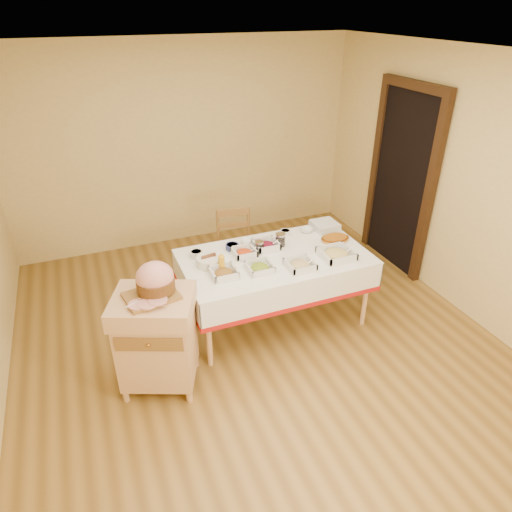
{
  "coord_description": "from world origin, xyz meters",
  "views": [
    {
      "loc": [
        -1.32,
        -3.23,
        2.95
      ],
      "look_at": [
        0.06,
        0.2,
        0.86
      ],
      "focal_mm": 32.0,
      "sensor_mm": 36.0,
      "label": 1
    }
  ],
  "objects": [
    {
      "name": "room_shell",
      "position": [
        0.0,
        0.0,
        1.3
      ],
      "size": [
        5.0,
        5.0,
        5.0
      ],
      "color": "olive",
      "rests_on": "ground"
    },
    {
      "name": "doorway",
      "position": [
        2.2,
        0.9,
        1.11
      ],
      "size": [
        0.09,
        1.1,
        2.2
      ],
      "color": "black",
      "rests_on": "ground"
    },
    {
      "name": "dining_table",
      "position": [
        0.3,
        0.3,
        0.6
      ],
      "size": [
        1.82,
        1.02,
        0.76
      ],
      "color": "#DCAB79",
      "rests_on": "ground"
    },
    {
      "name": "butcher_cart",
      "position": [
        -0.98,
        -0.18,
        0.51
      ],
      "size": [
        0.79,
        0.73,
        0.9
      ],
      "color": "#DCAB79",
      "rests_on": "ground"
    },
    {
      "name": "dining_chair",
      "position": [
        0.17,
        1.08,
        0.47
      ],
      "size": [
        0.46,
        0.45,
        0.92
      ],
      "color": "olive",
      "rests_on": "ground"
    },
    {
      "name": "ham_on_board",
      "position": [
        -0.93,
        -0.15,
        1.02
      ],
      "size": [
        0.42,
        0.4,
        0.28
      ],
      "color": "olive",
      "rests_on": "butcher_cart"
    },
    {
      "name": "serving_dish_a",
      "position": [
        -0.28,
        0.14,
        0.79
      ],
      "size": [
        0.24,
        0.23,
        0.1
      ],
      "color": "silver",
      "rests_on": "dining_table"
    },
    {
      "name": "serving_dish_b",
      "position": [
        0.06,
        0.11,
        0.79
      ],
      "size": [
        0.23,
        0.23,
        0.09
      ],
      "color": "silver",
      "rests_on": "dining_table"
    },
    {
      "name": "serving_dish_c",
      "position": [
        0.43,
        0.01,
        0.79
      ],
      "size": [
        0.25,
        0.25,
        0.1
      ],
      "color": "silver",
      "rests_on": "dining_table"
    },
    {
      "name": "serving_dish_d",
      "position": [
        0.84,
        0.05,
        0.8
      ],
      "size": [
        0.3,
        0.3,
        0.11
      ],
      "color": "silver",
      "rests_on": "dining_table"
    },
    {
      "name": "serving_dish_e",
      "position": [
        0.03,
        0.42,
        0.79
      ],
      "size": [
        0.23,
        0.22,
        0.1
      ],
      "color": "silver",
      "rests_on": "dining_table"
    },
    {
      "name": "serving_dish_f",
      "position": [
        0.28,
        0.48,
        0.8
      ],
      "size": [
        0.25,
        0.24,
        0.11
      ],
      "color": "silver",
      "rests_on": "dining_table"
    },
    {
      "name": "small_bowl_left",
      "position": [
        -0.41,
        0.58,
        0.79
      ],
      "size": [
        0.13,
        0.13,
        0.06
      ],
      "color": "silver",
      "rests_on": "dining_table"
    },
    {
      "name": "small_bowl_mid",
      "position": [
        -0.04,
        0.59,
        0.79
      ],
      "size": [
        0.13,
        0.13,
        0.06
      ],
      "color": "navy",
      "rests_on": "dining_table"
    },
    {
      "name": "small_bowl_right",
      "position": [
        0.59,
        0.68,
        0.79
      ],
      "size": [
        0.11,
        0.11,
        0.06
      ],
      "color": "silver",
      "rests_on": "dining_table"
    },
    {
      "name": "bowl_white_imported",
      "position": [
        0.16,
        0.64,
        0.78
      ],
      "size": [
        0.18,
        0.18,
        0.04
      ],
      "primitive_type": "imported",
      "rotation": [
        0.0,
        0.0,
        -0.18
      ],
      "color": "silver",
      "rests_on": "dining_table"
    },
    {
      "name": "bowl_small_imported",
      "position": [
        0.83,
        0.66,
        0.78
      ],
      "size": [
        0.17,
        0.17,
        0.04
      ],
      "primitive_type": "imported",
      "rotation": [
        0.0,
        0.0,
        0.25
      ],
      "color": "silver",
      "rests_on": "dining_table"
    },
    {
      "name": "preserve_jar_left",
      "position": [
        0.19,
        0.44,
        0.81
      ],
      "size": [
        0.09,
        0.09,
        0.11
      ],
      "color": "silver",
      "rests_on": "dining_table"
    },
    {
      "name": "preserve_jar_right",
      "position": [
        0.44,
        0.48,
        0.82
      ],
      "size": [
        0.1,
        0.1,
        0.13
      ],
      "color": "silver",
      "rests_on": "dining_table"
    },
    {
      "name": "mustard_bottle",
      "position": [
        -0.26,
        0.24,
        0.84
      ],
      "size": [
        0.06,
        0.06,
        0.18
      ],
      "color": "gold",
      "rests_on": "dining_table"
    },
    {
      "name": "bread_basket",
      "position": [
        -0.35,
        0.37,
        0.8
      ],
      "size": [
        0.24,
        0.24,
        0.1
      ],
      "color": "white",
      "rests_on": "dining_table"
    },
    {
      "name": "plate_stack",
      "position": [
        1.05,
        0.65,
        0.8
      ],
      "size": [
        0.26,
        0.26,
        0.08
      ],
      "color": "silver",
      "rests_on": "dining_table"
    },
    {
      "name": "brass_platter",
      "position": [
        1.02,
        0.38,
        0.78
      ],
      "size": [
        0.31,
        0.22,
        0.04
      ],
      "color": "#B77D33",
      "rests_on": "dining_table"
    }
  ]
}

